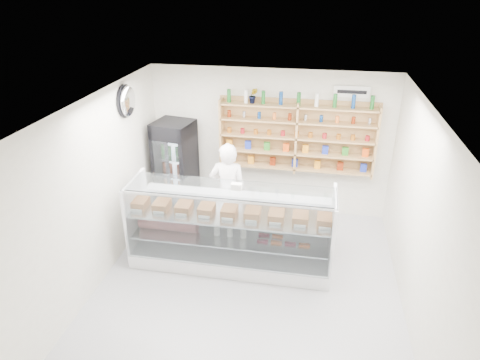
# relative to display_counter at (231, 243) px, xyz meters

# --- Properties ---
(room) EXTENTS (5.00, 5.00, 5.00)m
(room) POSITION_rel_display_counter_xyz_m (0.37, -0.57, 1.02)
(room) COLOR #9B9A9F
(room) RESTS_ON ground
(display_counter) EXTENTS (3.19, 0.95, 1.39)m
(display_counter) POSITION_rel_display_counter_xyz_m (0.00, 0.00, 0.00)
(display_counter) COLOR white
(display_counter) RESTS_ON floor
(shop_worker) EXTENTS (0.67, 0.46, 1.77)m
(shop_worker) POSITION_rel_display_counter_xyz_m (-0.21, 0.80, 0.51)
(shop_worker) COLOR white
(shop_worker) RESTS_ON floor
(drinks_cooler) EXTENTS (0.78, 0.77, 1.87)m
(drinks_cooler) POSITION_rel_display_counter_xyz_m (-1.36, 1.42, 0.57)
(drinks_cooler) COLOR black
(drinks_cooler) RESTS_ON floor
(wall_shelving) EXTENTS (2.84, 0.28, 1.33)m
(wall_shelving) POSITION_rel_display_counter_xyz_m (0.87, 1.77, 1.22)
(wall_shelving) COLOR tan
(wall_shelving) RESTS_ON back_wall
(potted_plant) EXTENTS (0.17, 0.14, 0.28)m
(potted_plant) POSITION_rel_display_counter_xyz_m (0.06, 1.77, 1.96)
(potted_plant) COLOR #1E6626
(potted_plant) RESTS_ON wall_shelving
(security_mirror) EXTENTS (0.15, 0.50, 0.50)m
(security_mirror) POSITION_rel_display_counter_xyz_m (-1.80, 0.63, 2.07)
(security_mirror) COLOR silver
(security_mirror) RESTS_ON left_wall
(wall_sign) EXTENTS (0.62, 0.03, 0.20)m
(wall_sign) POSITION_rel_display_counter_xyz_m (1.77, 1.90, 2.07)
(wall_sign) COLOR white
(wall_sign) RESTS_ON back_wall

